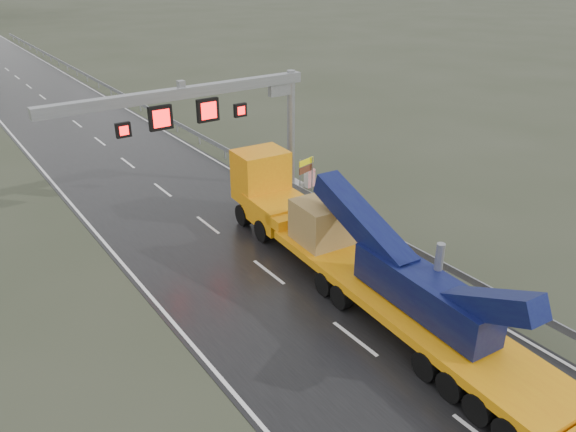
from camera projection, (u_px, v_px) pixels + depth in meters
ground at (435, 402)px, 18.41m from camera, size 400.00×400.00×0.00m
road at (77, 124)px, 48.05m from camera, size 11.00×200.00×0.02m
guardrail at (193, 132)px, 43.51m from camera, size 0.20×140.00×1.40m
sign_gantry at (219, 110)px, 30.44m from camera, size 14.90×1.20×7.42m
heavy_haul_truck at (339, 241)px, 24.75m from camera, size 4.28×20.25×4.72m
exit_sign_pair at (306, 169)px, 33.80m from camera, size 1.25×0.37×2.19m
striped_barrier at (310, 178)px, 35.04m from camera, size 0.73×0.49×1.13m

